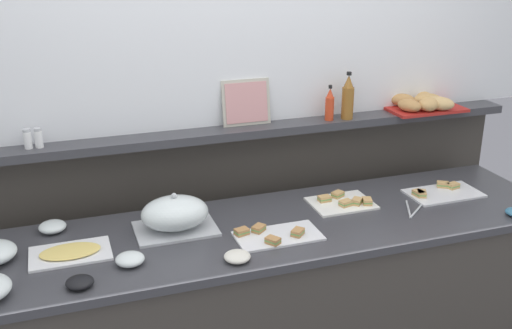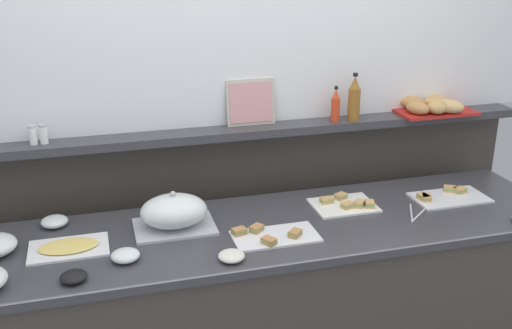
{
  "view_description": "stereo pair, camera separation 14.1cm",
  "coord_description": "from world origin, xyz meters",
  "views": [
    {
      "loc": [
        -0.82,
        -2.21,
        2.1
      ],
      "look_at": [
        -0.03,
        0.1,
        1.18
      ],
      "focal_mm": 42.64,
      "sensor_mm": 36.0,
      "label": 1
    },
    {
      "loc": [
        -0.69,
        -2.25,
        2.1
      ],
      "look_at": [
        -0.03,
        0.1,
        1.18
      ],
      "focal_mm": 42.64,
      "sensor_mm": 36.0,
      "label": 2
    }
  ],
  "objects": [
    {
      "name": "glass_bowl_extra",
      "position": [
        -0.89,
        0.25,
        0.95
      ],
      "size": [
        0.11,
        0.11,
        0.05
      ],
      "color": "silver",
      "rests_on": "buffet_counter"
    },
    {
      "name": "salt_shaker",
      "position": [
        -0.95,
        0.44,
        1.29
      ],
      "size": [
        0.03,
        0.03,
        0.09
      ],
      "color": "white",
      "rests_on": "back_ledge_unit"
    },
    {
      "name": "condiment_bowl_teal",
      "position": [
        -0.23,
        -0.24,
        0.95
      ],
      "size": [
        0.1,
        0.1,
        0.04
      ],
      "primitive_type": "ellipsoid",
      "color": "silver",
      "rests_on": "buffet_counter"
    },
    {
      "name": "buffet_counter",
      "position": [
        0.0,
        0.0,
        0.47
      ],
      "size": [
        2.66,
        0.68,
        0.93
      ],
      "color": "#3D3833",
      "rests_on": "ground_plane"
    },
    {
      "name": "pepper_shaker",
      "position": [
        -0.9,
        0.44,
        1.29
      ],
      "size": [
        0.03,
        0.03,
        0.09
      ],
      "color": "white",
      "rests_on": "back_ledge_unit"
    },
    {
      "name": "bread_basket",
      "position": [
        1.0,
        0.43,
        1.29
      ],
      "size": [
        0.4,
        0.34,
        0.08
      ],
      "color": "#B2231E",
      "rests_on": "back_ledge_unit"
    },
    {
      "name": "cold_cuts_platter",
      "position": [
        -0.83,
        0.01,
        0.94
      ],
      "size": [
        0.31,
        0.2,
        0.02
      ],
      "color": "white",
      "rests_on": "buffet_counter"
    },
    {
      "name": "serving_tongs",
      "position": [
        0.66,
        -0.07,
        0.94
      ],
      "size": [
        0.15,
        0.17,
        0.01
      ],
      "color": "#B7BABF",
      "rests_on": "buffet_counter"
    },
    {
      "name": "vinegar_bottle_amber",
      "position": [
        0.55,
        0.41,
        1.35
      ],
      "size": [
        0.06,
        0.06,
        0.24
      ],
      "color": "#8E5B23",
      "rests_on": "back_ledge_unit"
    },
    {
      "name": "framed_picture",
      "position": [
        0.05,
        0.48,
        1.36
      ],
      "size": [
        0.24,
        0.05,
        0.22
      ],
      "color": "#B2AD9E",
      "rests_on": "back_ledge_unit"
    },
    {
      "name": "hot_sauce_bottle",
      "position": [
        0.46,
        0.42,
        1.32
      ],
      "size": [
        0.04,
        0.04,
        0.18
      ],
      "color": "red",
      "rests_on": "back_ledge_unit"
    },
    {
      "name": "sandwich_platter_side",
      "position": [
        0.9,
        0.05,
        0.94
      ],
      "size": [
        0.35,
        0.2,
        0.04
      ],
      "color": "silver",
      "rests_on": "buffet_counter"
    },
    {
      "name": "ground_plane",
      "position": [
        0.0,
        0.6,
        0.0
      ],
      "size": [
        12.0,
        12.0,
        0.0
      ],
      "primitive_type": "plane",
      "color": "#38383D"
    },
    {
      "name": "sandwich_platter_front",
      "position": [
        -0.02,
        -0.11,
        0.94
      ],
      "size": [
        0.35,
        0.19,
        0.04
      ],
      "color": "silver",
      "rests_on": "buffet_counter"
    },
    {
      "name": "back_ledge_unit",
      "position": [
        0.0,
        0.51,
        0.66
      ],
      "size": [
        2.92,
        0.22,
        1.25
      ],
      "color": "#3D3833",
      "rests_on": "ground_plane"
    },
    {
      "name": "sandwich_platter_rear",
      "position": [
        0.39,
        0.1,
        0.94
      ],
      "size": [
        0.29,
        0.22,
        0.04
      ],
      "color": "white",
      "rests_on": "buffet_counter"
    },
    {
      "name": "condiment_bowl_cream",
      "position": [
        -0.81,
        -0.24,
        0.95
      ],
      "size": [
        0.1,
        0.1,
        0.03
      ],
      "primitive_type": "ellipsoid",
      "color": "black",
      "rests_on": "buffet_counter"
    },
    {
      "name": "glass_bowl_small",
      "position": [
        -0.62,
        -0.14,
        0.95
      ],
      "size": [
        0.11,
        0.11,
        0.04
      ],
      "color": "silver",
      "rests_on": "buffet_counter"
    },
    {
      "name": "serving_cloche",
      "position": [
        -0.4,
        0.09,
        1.01
      ],
      "size": [
        0.34,
        0.24,
        0.17
      ],
      "color": "#B7BABF",
      "rests_on": "buffet_counter"
    }
  ]
}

